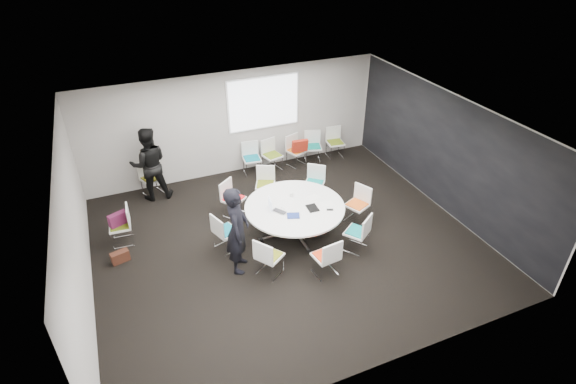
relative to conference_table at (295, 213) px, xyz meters
name	(u,v)px	position (x,y,z in m)	size (l,w,h in m)	color
room_shell	(291,186)	(-0.19, -0.22, 0.86)	(8.08, 7.08, 2.88)	black
conference_table	(295,213)	(0.00, 0.00, 0.00)	(2.18, 2.18, 0.73)	silver
projection_screen	(264,103)	(0.52, 3.24, 1.31)	(1.90, 0.03, 1.35)	white
chair_ring_a	(357,211)	(1.51, -0.13, -0.26)	(0.60, 0.61, 0.88)	silver
chair_ring_b	(314,189)	(1.01, 1.10, -0.26)	(0.64, 0.64, 0.88)	silver
chair_ring_c	(266,191)	(-0.12, 1.52, -0.26)	(0.61, 0.60, 0.88)	silver
chair_ring_d	(234,205)	(-1.04, 1.21, -0.26)	(0.64, 0.64, 0.88)	silver
chair_ring_e	(226,238)	(-1.55, 0.07, -0.26)	(0.58, 0.58, 0.88)	silver
chair_ring_f	(269,263)	(-1.00, -1.03, -0.26)	(0.63, 0.63, 0.88)	silver
chair_ring_g	(326,263)	(0.03, -1.47, -0.26)	(0.51, 0.50, 0.88)	silver
chair_ring_h	(357,239)	(0.99, -1.03, -0.26)	(0.63, 0.63, 0.88)	silver
chair_back_a	(252,164)	(0.02, 2.95, -0.26)	(0.51, 0.50, 0.88)	silver
chair_back_b	(272,161)	(0.60, 2.91, -0.26)	(0.55, 0.54, 0.88)	silver
chair_back_c	(296,156)	(1.33, 2.91, -0.26)	(0.58, 0.58, 0.88)	silver
chair_back_d	(313,152)	(1.86, 2.95, -0.26)	(0.58, 0.57, 0.88)	silver
chair_back_e	(335,148)	(2.58, 2.95, -0.26)	(0.51, 0.50, 0.88)	silver
chair_spare_left	(122,232)	(-3.57, 1.15, -0.26)	(0.48, 0.49, 0.88)	silver
chair_person_back	(152,184)	(-2.66, 2.92, -0.26)	(0.59, 0.59, 0.88)	silver
person_main	(237,230)	(-1.48, -0.61, 0.40)	(0.68, 0.45, 1.87)	black
person_back	(149,164)	(-2.65, 2.76, 0.40)	(0.91, 0.71, 1.88)	black
laptop	(281,210)	(-0.35, -0.06, 0.21)	(0.30, 0.19, 0.02)	#333338
laptop_lid	(270,204)	(-0.53, 0.10, 0.32)	(0.30, 0.02, 0.22)	silver
notebook_black	(312,208)	(0.31, -0.23, 0.20)	(0.22, 0.30, 0.02)	black
tablet_folio	(293,216)	(-0.18, -0.34, 0.21)	(0.26, 0.20, 0.03)	navy
papers_right	(313,198)	(0.50, 0.14, 0.20)	(0.30, 0.21, 0.00)	white
papers_front	(327,204)	(0.68, -0.20, 0.20)	(0.30, 0.21, 0.00)	white
cup	(291,194)	(0.09, 0.39, 0.24)	(0.08, 0.08, 0.09)	white
phone	(330,210)	(0.63, -0.43, 0.20)	(0.14, 0.07, 0.01)	black
maroon_bag	(118,219)	(-3.58, 1.15, 0.08)	(0.40, 0.14, 0.28)	#571739
brown_bag	(120,257)	(-3.70, 0.51, -0.42)	(0.36, 0.16, 0.24)	#401E14
red_jacket	(300,146)	(1.33, 2.69, 0.16)	(0.44, 0.10, 0.35)	#A52414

